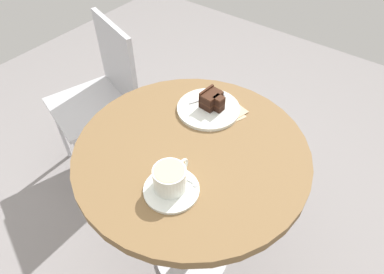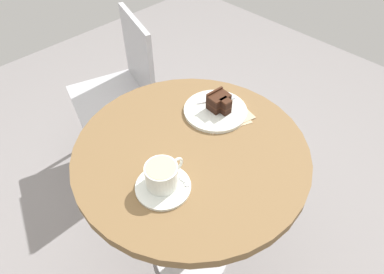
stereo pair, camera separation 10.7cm
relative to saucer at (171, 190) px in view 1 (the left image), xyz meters
The scene contains 10 objects.
ground_plane 0.77m from the saucer, 17.97° to the left, with size 4.40×4.40×0.01m, color gray.
cafe_table 0.22m from the saucer, 17.97° to the left, with size 0.76×0.76×0.74m.
saucer is the anchor object (origin of this frame).
coffee_cup 0.04m from the saucer, 49.41° to the left, with size 0.13×0.10×0.07m.
teaspoon 0.06m from the saucer, 20.90° to the right, with size 0.02×0.10×0.00m.
cake_plate 0.37m from the saucer, 18.87° to the left, with size 0.23×0.23×0.01m.
cake_slice 0.39m from the saucer, 17.53° to the left, with size 0.08×0.08×0.06m.
fork 0.43m from the saucer, 19.62° to the left, with size 0.13×0.08×0.00m.
napkin 0.38m from the saucer, 13.27° to the left, with size 0.20×0.20×0.00m.
cafe_chair 0.93m from the saucer, 62.91° to the left, with size 0.48×0.48×0.82m.
Camera 1 is at (-0.59, -0.45, 1.55)m, focal length 32.00 mm.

